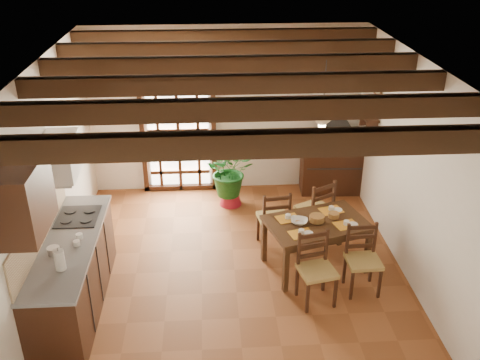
{
  "coord_description": "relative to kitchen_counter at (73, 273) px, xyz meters",
  "views": [
    {
      "loc": [
        -0.3,
        -5.93,
        4.27
      ],
      "look_at": [
        0.1,
        0.4,
        1.15
      ],
      "focal_mm": 40.0,
      "sensor_mm": 36.0,
      "label": 1
    }
  ],
  "objects": [
    {
      "name": "range_hood",
      "position": [
        -0.09,
        0.55,
        1.26
      ],
      "size": [
        0.38,
        0.6,
        0.54
      ],
      "color": "white",
      "rests_on": "room_shell"
    },
    {
      "name": "table_bowl",
      "position": [
        2.8,
        0.6,
        0.25
      ],
      "size": [
        0.27,
        0.27,
        0.05
      ],
      "primitive_type": "imported",
      "rotation": [
        0.0,
        0.0,
        -0.3
      ],
      "color": "white",
      "rests_on": "dining_table"
    },
    {
      "name": "pendant_lamp",
      "position": [
        3.04,
        0.72,
        1.6
      ],
      "size": [
        0.36,
        0.36,
        0.84
      ],
      "color": "black",
      "rests_on": "room_shell"
    },
    {
      "name": "fuse_box",
      "position": [
        3.46,
        3.08,
        1.28
      ],
      "size": [
        0.25,
        0.03,
        0.32
      ],
      "primitive_type": "cube",
      "color": "white",
      "rests_on": "room_shell"
    },
    {
      "name": "chair_far_left",
      "position": [
        2.54,
        1.16,
        -0.19
      ],
      "size": [
        0.47,
        0.46,
        0.91
      ],
      "rotation": [
        0.0,
        0.0,
        3.28
      ],
      "color": "#A78847",
      "rests_on": "ground_plane"
    },
    {
      "name": "chair_near_right",
      "position": [
        3.53,
        0.08,
        -0.19
      ],
      "size": [
        0.42,
        0.4,
        0.89
      ],
      "rotation": [
        0.0,
        0.0,
        0.03
      ],
      "color": "#A78847",
      "rests_on": "ground_plane"
    },
    {
      "name": "table_setting",
      "position": [
        3.04,
        0.62,
        0.2
      ],
      "size": [
        0.94,
        0.62,
        0.09
      ],
      "rotation": [
        0.0,
        0.0,
        0.28
      ],
      "color": "orange",
      "rests_on": "dining_table"
    },
    {
      "name": "potted_plant",
      "position": [
        1.99,
        2.44,
        0.1
      ],
      "size": [
        2.2,
        1.96,
        2.23
      ],
      "primitive_type": "imported",
      "rotation": [
        0.0,
        0.0,
        0.13
      ],
      "color": "#144C19",
      "rests_on": "ground_plane"
    },
    {
      "name": "shelf_vase",
      "position": [
        4.1,
        2.2,
        1.18
      ],
      "size": [
        0.15,
        0.15,
        0.15
      ],
      "primitive_type": "imported",
      "color": "#B2BFB2",
      "rests_on": "wall_shelf"
    },
    {
      "name": "ceiling_beams",
      "position": [
        1.96,
        0.6,
        2.22
      ],
      "size": [
        4.5,
        4.34,
        0.2
      ],
      "color": "black",
      "rests_on": "room_shell"
    },
    {
      "name": "chair_far_right",
      "position": [
        3.17,
        1.34,
        -0.17
      ],
      "size": [
        0.59,
        0.58,
        0.96
      ],
      "rotation": [
        0.0,
        0.0,
        3.65
      ],
      "color": "#A78847",
      "rests_on": "ground_plane"
    },
    {
      "name": "ground_plane",
      "position": [
        1.96,
        0.6,
        -0.47
      ],
      "size": [
        5.0,
        5.0,
        0.0
      ],
      "primitive_type": "plane",
      "color": "brown"
    },
    {
      "name": "shelf_flowers",
      "position": [
        4.1,
        2.2,
        1.38
      ],
      "size": [
        0.14,
        0.14,
        0.36
      ],
      "color": "orange",
      "rests_on": "shelf_vase"
    },
    {
      "name": "kitchen_counter",
      "position": [
        0.0,
        0.0,
        0.0
      ],
      "size": [
        0.64,
        2.25,
        1.38
      ],
      "color": "#321A0F",
      "rests_on": "ground_plane"
    },
    {
      "name": "french_door",
      "position": [
        1.16,
        3.05,
        0.7
      ],
      "size": [
        1.26,
        0.11,
        2.32
      ],
      "color": "white",
      "rests_on": "ground_plane"
    },
    {
      "name": "upper_cabinet",
      "position": [
        -0.12,
        -0.7,
        1.38
      ],
      "size": [
        0.35,
        0.8,
        0.7
      ],
      "primitive_type": "cube",
      "color": "#321A0F",
      "rests_on": "room_shell"
    },
    {
      "name": "crt_tv",
      "position": [
        3.74,
        2.82,
        0.59
      ],
      "size": [
        0.46,
        0.43,
        0.38
      ],
      "rotation": [
        0.0,
        0.0,
        -0.04
      ],
      "color": "black",
      "rests_on": "sideboard"
    },
    {
      "name": "plant_pot",
      "position": [
        1.99,
        2.44,
        -0.36
      ],
      "size": [
        0.36,
        0.36,
        0.22
      ],
      "primitive_type": "cone",
      "color": "maroon",
      "rests_on": "ground_plane"
    },
    {
      "name": "counter_items",
      "position": [
        0.0,
        0.09,
        0.49
      ],
      "size": [
        0.5,
        1.43,
        0.25
      ],
      "color": "black",
      "rests_on": "kitchen_counter"
    },
    {
      "name": "chair_near_left",
      "position": [
        2.91,
        -0.1,
        -0.19
      ],
      "size": [
        0.49,
        0.48,
        0.91
      ],
      "rotation": [
        0.0,
        0.0,
        0.21
      ],
      "color": "#A78847",
      "rests_on": "ground_plane"
    },
    {
      "name": "wall_shelf",
      "position": [
        4.1,
        2.2,
        1.04
      ],
      "size": [
        0.2,
        0.42,
        0.2
      ],
      "color": "#321A0F",
      "rests_on": "room_shell"
    },
    {
      "name": "dining_table",
      "position": [
        3.04,
        0.62,
        0.14
      ],
      "size": [
        1.47,
        1.15,
        0.7
      ],
      "rotation": [
        0.0,
        0.0,
        0.28
      ],
      "color": "#3C2413",
      "rests_on": "ground_plane"
    },
    {
      "name": "sideboard",
      "position": [
        3.74,
        2.83,
        -0.04
      ],
      "size": [
        1.04,
        0.51,
        0.87
      ],
      "primitive_type": "cube",
      "rotation": [
        0.0,
        0.0,
        -0.05
      ],
      "color": "#321A0F",
      "rests_on": "ground_plane"
    },
    {
      "name": "framed_picture",
      "position": [
        4.18,
        2.2,
        1.58
      ],
      "size": [
        0.03,
        0.32,
        0.32
      ],
      "color": "brown",
      "rests_on": "room_shell"
    },
    {
      "name": "room_shell",
      "position": [
        1.96,
        0.6,
        1.34
      ],
      "size": [
        4.52,
        5.02,
        2.81
      ],
      "color": "silver",
      "rests_on": "ground_plane"
    }
  ]
}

